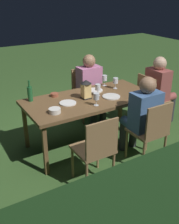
# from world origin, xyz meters

# --- Properties ---
(ground_plane) EXTENTS (16.00, 16.00, 0.00)m
(ground_plane) POSITION_xyz_m (0.00, 0.00, 0.00)
(ground_plane) COLOR #385B28
(dining_table) EXTENTS (1.82, 0.88, 0.72)m
(dining_table) POSITION_xyz_m (0.00, 0.00, 0.67)
(dining_table) COLOR brown
(dining_table) RESTS_ON ground
(chair_side_left_a) EXTENTS (0.42, 0.40, 0.87)m
(chair_side_left_a) POSITION_xyz_m (-0.41, -0.83, 0.49)
(chair_side_left_a) COLOR #937047
(chair_side_left_a) RESTS_ON ground
(person_in_pink) EXTENTS (0.38, 0.47, 1.15)m
(person_in_pink) POSITION_xyz_m (-0.41, -0.63, 0.64)
(person_in_pink) COLOR #C675A3
(person_in_pink) RESTS_ON ground
(chair_head_near) EXTENTS (0.40, 0.42, 0.87)m
(chair_head_near) POSITION_xyz_m (-1.16, 0.00, 0.49)
(chair_head_near) COLOR #937047
(chair_head_near) RESTS_ON ground
(person_in_rust) EXTENTS (0.48, 0.38, 1.15)m
(person_in_rust) POSITION_xyz_m (-1.35, 0.00, 0.64)
(person_in_rust) COLOR #9E4C47
(person_in_rust) RESTS_ON ground
(chair_side_right_b) EXTENTS (0.42, 0.40, 0.87)m
(chair_side_right_b) POSITION_xyz_m (0.41, 0.83, 0.49)
(chair_side_right_b) COLOR #937047
(chair_side_right_b) RESTS_ON ground
(chair_side_right_a) EXTENTS (0.42, 0.40, 0.87)m
(chair_side_right_a) POSITION_xyz_m (-0.41, 0.83, 0.49)
(chair_side_right_a) COLOR #937047
(chair_side_right_a) RESTS_ON ground
(person_in_blue) EXTENTS (0.38, 0.47, 1.15)m
(person_in_blue) POSITION_xyz_m (-0.41, 0.63, 0.64)
(person_in_blue) COLOR #426699
(person_in_blue) RESTS_ON ground
(lantern_centerpiece) EXTENTS (0.15, 0.15, 0.27)m
(lantern_centerpiece) POSITION_xyz_m (0.05, -0.02, 0.87)
(lantern_centerpiece) COLOR black
(lantern_centerpiece) RESTS_ON dining_table
(green_bottle_on_table) EXTENTS (0.07, 0.07, 0.29)m
(green_bottle_on_table) POSITION_xyz_m (0.74, -0.32, 0.83)
(green_bottle_on_table) COLOR #1E5B2D
(green_bottle_on_table) RESTS_ON dining_table
(wine_glass_a) EXTENTS (0.08, 0.08, 0.17)m
(wine_glass_a) POSITION_xyz_m (-0.54, -0.13, 0.84)
(wine_glass_a) COLOR silver
(wine_glass_a) RESTS_ON dining_table
(wine_glass_b) EXTENTS (0.08, 0.08, 0.17)m
(wine_glass_b) POSITION_xyz_m (-0.47, -0.33, 0.84)
(wine_glass_b) COLOR silver
(wine_glass_b) RESTS_ON dining_table
(wine_glass_c) EXTENTS (0.08, 0.08, 0.17)m
(wine_glass_c) POSITION_xyz_m (-0.15, -0.02, 0.84)
(wine_glass_c) COLOR silver
(wine_glass_c) RESTS_ON dining_table
(wine_glass_d) EXTENTS (0.08, 0.08, 0.17)m
(wine_glass_d) POSITION_xyz_m (0.06, 0.27, 0.84)
(wine_glass_d) COLOR silver
(wine_glass_d) RESTS_ON dining_table
(plate_a) EXTENTS (0.25, 0.25, 0.01)m
(plate_a) POSITION_xyz_m (-0.28, 0.13, 0.73)
(plate_a) COLOR silver
(plate_a) RESTS_ON dining_table
(plate_b) EXTENTS (0.22, 0.22, 0.01)m
(plate_b) POSITION_xyz_m (-0.22, -0.20, 0.73)
(plate_b) COLOR white
(plate_b) RESTS_ON dining_table
(plate_c) EXTENTS (0.22, 0.22, 0.01)m
(plate_c) POSITION_xyz_m (0.35, 0.03, 0.73)
(plate_c) COLOR white
(plate_c) RESTS_ON dining_table
(bowl_olives) EXTENTS (0.15, 0.15, 0.06)m
(bowl_olives) POSITION_xyz_m (0.62, 0.21, 0.76)
(bowl_olives) COLOR silver
(bowl_olives) RESTS_ON dining_table
(bowl_bread) EXTENTS (0.11, 0.11, 0.05)m
(bowl_bread) POSITION_xyz_m (0.39, -0.31, 0.75)
(bowl_bread) COLOR #9E5138
(bowl_bread) RESTS_ON dining_table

